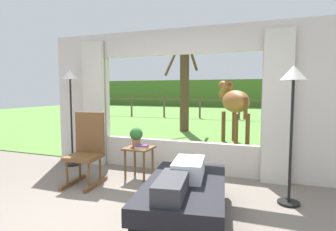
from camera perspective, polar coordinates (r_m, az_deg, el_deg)
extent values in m
plane|color=#70665B|center=(3.37, -11.75, -20.80)|extent=(12.00, 12.00, 0.00)
cube|color=beige|center=(6.05, -16.63, 3.09)|extent=(1.15, 0.12, 2.55)
cube|color=beige|center=(4.82, 25.28, 2.36)|extent=(1.15, 0.12, 2.55)
cube|color=beige|center=(5.21, 1.82, -8.09)|extent=(2.90, 0.12, 0.55)
cube|color=beige|center=(5.15, 1.88, 14.72)|extent=(2.90, 0.12, 0.45)
cube|color=beige|center=(5.74, -14.80, 2.29)|extent=(0.44, 0.10, 2.40)
cube|color=beige|center=(4.67, 21.27, 1.50)|extent=(0.44, 0.10, 2.40)
cube|color=#568438|center=(15.85, 14.78, -0.32)|extent=(36.00, 21.68, 0.02)
cube|color=#486D2B|center=(25.60, 17.20, 4.29)|extent=(36.00, 2.00, 2.40)
cube|color=black|center=(3.43, 3.42, -17.96)|extent=(1.07, 1.68, 0.24)
cube|color=black|center=(3.36, 3.44, -14.66)|extent=(1.17, 1.82, 0.18)
cube|color=silver|center=(3.43, 4.21, -10.72)|extent=(0.43, 0.65, 0.22)
cube|color=#333338|center=(2.90, 0.75, -14.12)|extent=(0.39, 0.72, 0.18)
sphere|color=tan|center=(3.79, 5.90, -9.21)|extent=(0.20, 0.20, 0.20)
cube|color=brown|center=(4.58, -16.69, -8.06)|extent=(0.54, 0.54, 0.06)
cube|color=brown|center=(4.69, -15.51, -3.48)|extent=(0.48, 0.12, 0.68)
cube|color=brown|center=(4.78, -18.69, -12.62)|extent=(0.15, 0.68, 0.06)
cube|color=brown|center=(4.59, -14.34, -13.27)|extent=(0.15, 0.68, 0.06)
cylinder|color=brown|center=(4.57, -19.77, -10.81)|extent=(0.04, 0.04, 0.38)
cylinder|color=brown|center=(4.39, -15.75, -11.36)|extent=(0.04, 0.04, 0.38)
cylinder|color=brown|center=(4.86, -17.41, -9.78)|extent=(0.04, 0.04, 0.38)
cylinder|color=brown|center=(4.69, -13.58, -10.23)|extent=(0.04, 0.04, 0.38)
cube|color=brown|center=(4.75, -5.89, -6.58)|extent=(0.44, 0.44, 0.03)
cylinder|color=brown|center=(4.74, -8.66, -9.86)|extent=(0.04, 0.04, 0.49)
cylinder|color=brown|center=(4.59, -4.90, -10.32)|extent=(0.04, 0.04, 0.49)
cylinder|color=brown|center=(5.03, -6.73, -8.96)|extent=(0.04, 0.04, 0.49)
cylinder|color=brown|center=(4.89, -3.15, -9.35)|extent=(0.04, 0.04, 0.49)
cylinder|color=#9E6042|center=(4.83, -6.43, -5.49)|extent=(0.14, 0.14, 0.12)
sphere|color=#2D6B2D|center=(4.80, -6.44, -3.73)|extent=(0.22, 0.22, 0.22)
cube|color=beige|center=(4.67, -5.29, -6.45)|extent=(0.20, 0.15, 0.03)
cube|color=#59336B|center=(4.66, -5.29, -6.13)|extent=(0.21, 0.14, 0.03)
cylinder|color=black|center=(5.93, -18.72, -9.31)|extent=(0.28, 0.28, 0.03)
cylinder|color=black|center=(5.79, -18.95, -1.38)|extent=(0.04, 0.04, 1.68)
cone|color=white|center=(5.76, -19.22, 7.84)|extent=(0.32, 0.32, 0.18)
cylinder|color=black|center=(4.12, 23.21, -15.91)|extent=(0.28, 0.28, 0.03)
cylinder|color=black|center=(3.92, 23.62, -5.16)|extent=(0.04, 0.04, 1.59)
cone|color=white|center=(3.86, 24.09, 7.89)|extent=(0.32, 0.32, 0.18)
ellipsoid|color=brown|center=(7.76, 13.50, 2.79)|extent=(1.13, 1.35, 0.60)
cylinder|color=brown|center=(8.38, 11.62, 5.12)|extent=(0.54, 0.65, 0.53)
ellipsoid|color=brown|center=(8.60, 11.03, 6.12)|extent=(0.42, 0.51, 0.24)
cube|color=#593319|center=(8.30, 11.84, 5.31)|extent=(0.29, 0.41, 0.32)
cylinder|color=#593319|center=(7.22, 15.43, 1.39)|extent=(0.14, 0.14, 0.55)
cylinder|color=#593319|center=(8.14, 11.15, -2.19)|extent=(0.11, 0.11, 0.85)
cylinder|color=#593319|center=(8.27, 13.21, -2.12)|extent=(0.11, 0.11, 0.85)
cylinder|color=#593319|center=(7.38, 13.59, -2.98)|extent=(0.11, 0.11, 0.85)
cylinder|color=#593319|center=(7.51, 15.81, -2.89)|extent=(0.11, 0.11, 0.85)
cylinder|color=#4C3823|center=(9.95, 3.35, 5.46)|extent=(0.32, 0.32, 3.01)
cylinder|color=#47331E|center=(9.87, 5.13, 11.27)|extent=(0.18, 0.70, 0.75)
cylinder|color=#47331E|center=(10.15, 0.62, 10.65)|extent=(0.11, 1.16, 0.98)
cylinder|color=#47331E|center=(9.75, 2.19, 14.86)|extent=(0.80, 0.27, 0.91)
cylinder|color=#47331E|center=(10.06, 1.21, 14.18)|extent=(0.36, 0.75, 0.87)
cylinder|color=brown|center=(17.24, -13.25, 2.00)|extent=(0.10, 0.10, 1.10)
cylinder|color=brown|center=(16.20, -7.38, 1.90)|extent=(0.10, 0.10, 1.10)
cylinder|color=brown|center=(15.36, -0.79, 1.77)|extent=(0.10, 0.10, 1.10)
cylinder|color=brown|center=(14.74, 6.46, 1.60)|extent=(0.10, 0.10, 1.10)
cylinder|color=brown|center=(14.37, 14.21, 1.38)|extent=(0.10, 0.10, 1.10)
cylinder|color=brown|center=(14.28, 22.20, 1.14)|extent=(0.10, 0.10, 1.10)
cylinder|color=brown|center=(14.47, 30.14, 0.87)|extent=(0.10, 0.10, 1.10)
cube|color=brown|center=(14.36, 14.24, 2.98)|extent=(16.00, 0.06, 0.08)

